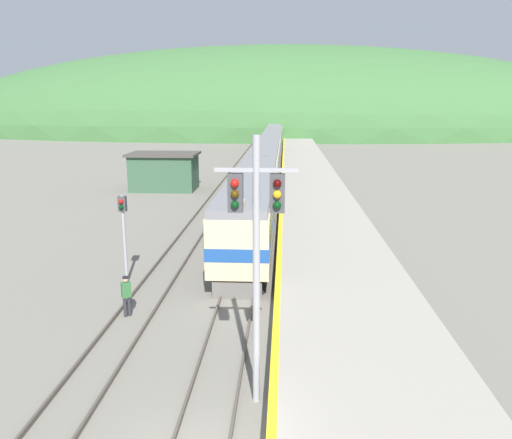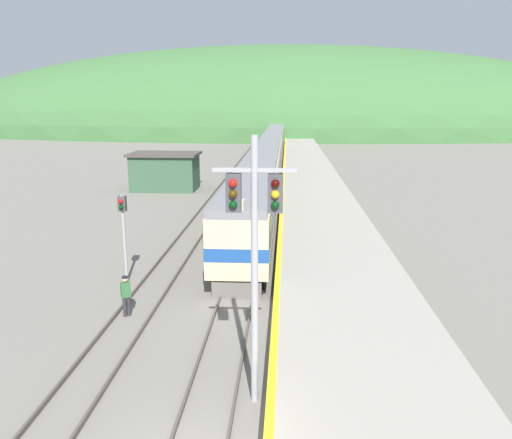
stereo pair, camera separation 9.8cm
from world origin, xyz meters
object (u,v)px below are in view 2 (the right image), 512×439
object	(u,v)px
carriage_third	(273,144)
signal_mast_main	(254,234)
carriage_second	(267,162)
signal_post_siding	(123,221)
track_worker	(126,294)
express_train_lead_car	(253,203)
carriage_fourth	(276,134)

from	to	relation	value
carriage_third	signal_mast_main	xyz separation A→B (m)	(1.28, -63.14, 2.83)
carriage_second	signal_mast_main	xyz separation A→B (m)	(1.28, -40.58, 2.83)
signal_mast_main	signal_post_siding	world-z (taller)	signal_mast_main
carriage_third	track_worker	world-z (taller)	carriage_third
carriage_third	signal_post_siding	xyz separation A→B (m)	(-5.48, -53.79, 0.86)
signal_mast_main	signal_post_siding	size ratio (longest dim) A/B	1.79
express_train_lead_car	carriage_second	distance (m)	22.64
track_worker	carriage_third	bearing A→B (deg)	85.78
carriage_second	carriage_third	bearing A→B (deg)	90.00
carriage_second	carriage_fourth	world-z (taller)	same
signal_mast_main	track_worker	distance (m)	8.80
signal_mast_main	track_worker	bearing A→B (deg)	134.96
carriage_second	carriage_third	distance (m)	22.55
express_train_lead_car	carriage_third	distance (m)	45.20
signal_mast_main	signal_post_siding	distance (m)	11.70
carriage_fourth	signal_mast_main	xyz separation A→B (m)	(1.28, -85.69, 2.83)
carriage_third	signal_post_siding	distance (m)	54.07
carriage_third	carriage_fourth	size ratio (longest dim) A/B	1.00
signal_post_siding	track_worker	size ratio (longest dim) A/B	2.51
carriage_second	track_worker	bearing A→B (deg)	-96.91
signal_mast_main	carriage_fourth	bearing A→B (deg)	90.86
carriage_second	signal_mast_main	distance (m)	40.70
express_train_lead_car	carriage_second	world-z (taller)	express_train_lead_car
carriage_second	carriage_fourth	xyz separation A→B (m)	(0.00, 45.11, 0.00)
carriage_second	track_worker	xyz separation A→B (m)	(-4.25, -35.05, -1.21)
express_train_lead_car	track_worker	xyz separation A→B (m)	(-4.25, -12.41, -1.22)
carriage_second	carriage_fourth	size ratio (longest dim) A/B	1.00
carriage_fourth	signal_post_siding	bearing A→B (deg)	-94.10
carriage_fourth	signal_post_siding	distance (m)	76.54
carriage_second	carriage_fourth	distance (m)	45.11
carriage_third	signal_mast_main	world-z (taller)	signal_mast_main
carriage_fourth	signal_mast_main	bearing A→B (deg)	-89.14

